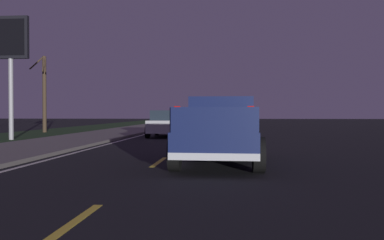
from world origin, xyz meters
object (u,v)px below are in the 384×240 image
(gas_price_sign, at_px, (11,47))
(sedan_silver, at_px, (168,123))
(pickup_truck, at_px, (221,130))
(sedan_black, at_px, (224,119))
(bare_tree_far, at_px, (44,92))
(sedan_blue, at_px, (189,119))

(gas_price_sign, bearing_deg, sedan_silver, -65.87)
(pickup_truck, distance_m, gas_price_sign, 14.72)
(sedan_silver, xyz_separation_m, gas_price_sign, (-3.45, 7.70, 4.00))
(pickup_truck, height_order, gas_price_sign, gas_price_sign)
(pickup_truck, height_order, sedan_black, pickup_truck)
(pickup_truck, relative_size, bare_tree_far, 1.00)
(sedan_silver, bearing_deg, pickup_truck, -164.93)
(pickup_truck, bearing_deg, sedan_black, 0.39)
(pickup_truck, xyz_separation_m, gas_price_sign, (8.93, 11.04, 3.88))
(sedan_black, distance_m, sedan_blue, 3.28)
(sedan_silver, height_order, gas_price_sign, gas_price_sign)
(pickup_truck, bearing_deg, sedan_silver, 15.07)
(sedan_silver, xyz_separation_m, bare_tree_far, (4.77, 9.60, 2.13))
(sedan_blue, bearing_deg, pickup_truck, -172.75)
(bare_tree_far, bearing_deg, sedan_black, -51.12)
(pickup_truck, xyz_separation_m, sedan_black, (27.43, 0.19, -0.13))
(pickup_truck, relative_size, gas_price_sign, 0.86)
(sedan_silver, relative_size, gas_price_sign, 0.69)
(sedan_silver, height_order, sedan_blue, same)
(sedan_silver, bearing_deg, sedan_black, -11.81)
(sedan_blue, height_order, gas_price_sign, gas_price_sign)
(pickup_truck, bearing_deg, gas_price_sign, 51.03)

